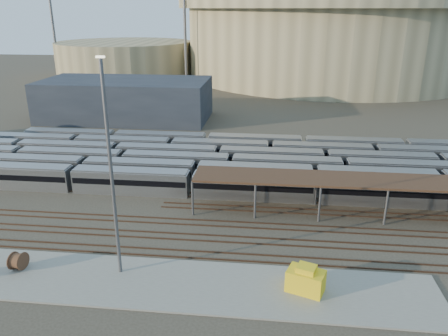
% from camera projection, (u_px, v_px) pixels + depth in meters
% --- Properties ---
extents(ground, '(420.00, 420.00, 0.00)m').
position_uv_depth(ground, '(250.00, 222.00, 58.56)').
color(ground, '#383026').
rests_on(ground, ground).
extents(apron, '(50.00, 9.00, 0.20)m').
position_uv_depth(apron, '(194.00, 285.00, 45.06)').
color(apron, gray).
rests_on(apron, ground).
extents(subway_trains, '(130.85, 23.90, 3.60)m').
position_uv_depth(subway_trains, '(256.00, 164.00, 75.21)').
color(subway_trains, '#AAAAAE').
rests_on(subway_trains, ground).
extents(inspection_shed, '(60.30, 6.00, 5.30)m').
position_uv_depth(inspection_shed, '(417.00, 184.00, 58.28)').
color(inspection_shed, '#55555A').
rests_on(inspection_shed, ground).
extents(empty_tracks, '(170.00, 9.62, 0.18)m').
position_uv_depth(empty_tracks, '(248.00, 240.00, 53.87)').
color(empty_tracks, '#4C3323').
rests_on(empty_tracks, ground).
extents(stadium, '(124.00, 124.00, 32.50)m').
position_uv_depth(stadium, '(330.00, 35.00, 180.89)').
color(stadium, tan).
rests_on(stadium, ground).
extents(secondary_arena, '(56.00, 56.00, 14.00)m').
position_uv_depth(secondary_arena, '(125.00, 59.00, 183.70)').
color(secondary_arena, tan).
rests_on(secondary_arena, ground).
extents(service_building, '(42.00, 20.00, 10.00)m').
position_uv_depth(service_building, '(126.00, 99.00, 111.81)').
color(service_building, '#1E232D').
rests_on(service_building, ground).
extents(floodlight_0, '(4.00, 1.00, 38.40)m').
position_uv_depth(floodlight_0, '(185.00, 27.00, 157.21)').
color(floodlight_0, '#55555A').
rests_on(floodlight_0, ground).
extents(floodlight_1, '(4.00, 1.00, 38.40)m').
position_uv_depth(floodlight_1, '(53.00, 25.00, 172.28)').
color(floodlight_1, '#55555A').
rests_on(floodlight_1, ground).
extents(floodlight_3, '(4.00, 1.00, 38.40)m').
position_uv_depth(floodlight_3, '(248.00, 23.00, 201.77)').
color(floodlight_3, '#55555A').
rests_on(floodlight_3, ground).
extents(cable_reel_east, '(1.43, 2.15, 1.99)m').
position_uv_depth(cable_reel_east, '(18.00, 261.00, 47.41)').
color(cable_reel_east, brown).
rests_on(cable_reel_east, apron).
extents(yard_light_pole, '(0.81, 0.36, 22.77)m').
position_uv_depth(yard_light_pole, '(111.00, 172.00, 43.34)').
color(yard_light_pole, '#55555A').
rests_on(yard_light_pole, apron).
extents(yellow_equipment, '(4.19, 3.38, 2.27)m').
position_uv_depth(yellow_equipment, '(306.00, 281.00, 43.69)').
color(yellow_equipment, yellow).
rests_on(yellow_equipment, apron).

